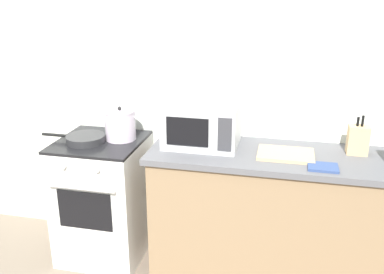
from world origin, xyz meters
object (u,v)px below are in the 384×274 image
object	(u,v)px
frying_pan	(85,139)
knife_block	(358,140)
stock_pot	(120,125)
cutting_board	(286,154)
microwave	(202,124)
oven_mitt	(323,167)
stove	(104,198)

from	to	relation	value
frying_pan	knife_block	bearing A→B (deg)	5.92
stock_pot	cutting_board	xyz separation A→B (m)	(1.17, -0.07, -0.10)
microwave	knife_block	distance (m)	1.03
frying_pan	knife_block	distance (m)	1.85
microwave	oven_mitt	size ratio (longest dim) A/B	2.78
cutting_board	knife_block	distance (m)	0.48
stock_pot	knife_block	size ratio (longest dim) A/B	1.18
stove	stock_pot	distance (m)	0.59
frying_pan	stove	bearing A→B (deg)	30.40
microwave	stock_pot	bearing A→B (deg)	-179.03
stove	stock_pot	xyz separation A→B (m)	(0.14, 0.07, 0.57)
stove	knife_block	world-z (taller)	knife_block
stove	oven_mitt	xyz separation A→B (m)	(1.53, -0.16, 0.47)
stove	microwave	size ratio (longest dim) A/B	1.84
stock_pot	knife_block	xyz separation A→B (m)	(1.62, 0.07, -0.01)
frying_pan	oven_mitt	world-z (taller)	frying_pan
stove	microwave	distance (m)	0.96
stock_pot	oven_mitt	bearing A→B (deg)	-9.32
knife_block	microwave	bearing A→B (deg)	-176.54
stock_pot	frying_pan	world-z (taller)	stock_pot
frying_pan	knife_block	xyz separation A→B (m)	(1.84, 0.19, 0.07)
knife_block	cutting_board	bearing A→B (deg)	-162.78
frying_pan	oven_mitt	bearing A→B (deg)	-3.87
microwave	frying_pan	bearing A→B (deg)	-171.02
stock_pot	cutting_board	world-z (taller)	stock_pot
stove	knife_block	distance (m)	1.85
frying_pan	oven_mitt	size ratio (longest dim) A/B	2.64
frying_pan	cutting_board	xyz separation A→B (m)	(1.39, 0.05, -0.02)
cutting_board	oven_mitt	bearing A→B (deg)	-35.58
microwave	oven_mitt	xyz separation A→B (m)	(0.80, -0.24, -0.14)
stock_pot	microwave	bearing A→B (deg)	0.97
cutting_board	knife_block	size ratio (longest dim) A/B	1.38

